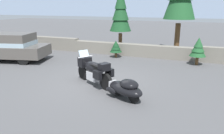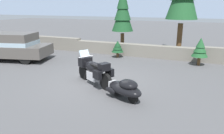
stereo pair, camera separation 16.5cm
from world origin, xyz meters
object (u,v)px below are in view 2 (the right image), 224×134
Objects in this scene: suv_at_left_edge at (10,46)px; pine_tree_secondary at (123,11)px; touring_motorcycle at (94,70)px; car_shaped_trailer at (125,88)px.

pine_tree_secondary reaches higher than suv_at_left_edge.
touring_motorcycle is at bearing -15.91° from suv_at_left_edge.
touring_motorcycle is 6.82m from suv_at_left_edge.
suv_at_left_edge reaches higher than touring_motorcycle.
suv_at_left_edge reaches higher than car_shaped_trailer.
touring_motorcycle is 0.99× the size of car_shaped_trailer.
touring_motorcycle is 0.46× the size of pine_tree_secondary.
pine_tree_secondary reaches higher than touring_motorcycle.
car_shaped_trailer is at bearing -29.86° from touring_motorcycle.
car_shaped_trailer is 8.57m from pine_tree_secondary.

